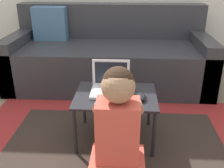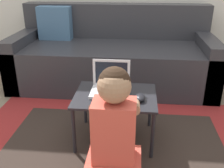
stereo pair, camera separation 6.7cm
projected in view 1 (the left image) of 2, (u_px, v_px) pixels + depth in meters
name	position (u px, v px, depth m)	size (l,w,h in m)	color
ground_plane	(107.00, 143.00, 1.91)	(16.00, 16.00, 0.00)	#7F705B
area_rug	(114.00, 158.00, 1.76)	(2.17, 1.70, 0.01)	maroon
couch	(108.00, 57.00, 2.85)	(2.08, 0.90, 0.82)	#2D2D33
laptop_desk	(116.00, 100.00, 1.84)	(0.57, 0.44, 0.37)	black
laptop	(110.00, 87.00, 1.84)	(0.27, 0.21, 0.22)	silver
computer_mouse	(141.00, 97.00, 1.75)	(0.07, 0.11, 0.04)	black
person_seated	(118.00, 136.00, 1.43)	(0.31, 0.35, 0.73)	#CC4C3D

